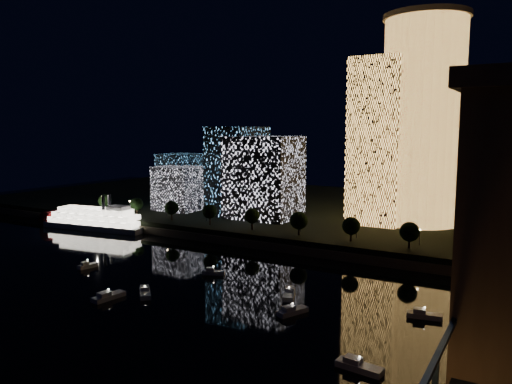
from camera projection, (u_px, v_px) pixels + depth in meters
ground at (162, 341)px, 104.05m from camera, size 520.00×520.00×0.00m
far_bank at (381, 215)px, 241.03m from camera, size 420.00×160.00×5.00m
seawall at (317, 251)px, 174.22m from camera, size 420.00×6.00×3.00m
tower_cylindrical at (422, 121)px, 202.87m from camera, size 34.00×34.00×84.13m
tower_rectangular at (379, 142)px, 204.48m from camera, size 21.15×21.15×67.30m
midrise_blocks at (230, 177)px, 231.27m from camera, size 81.60×37.13×39.90m
riverboat at (91, 219)px, 220.66m from camera, size 54.07×18.01×16.00m
motorboats at (199, 316)px, 115.77m from camera, size 111.37×80.03×2.78m
esplanade_trees at (258, 216)px, 191.84m from camera, size 166.00×6.63×8.81m
street_lamps at (251, 216)px, 200.48m from camera, size 132.70×0.70×5.65m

